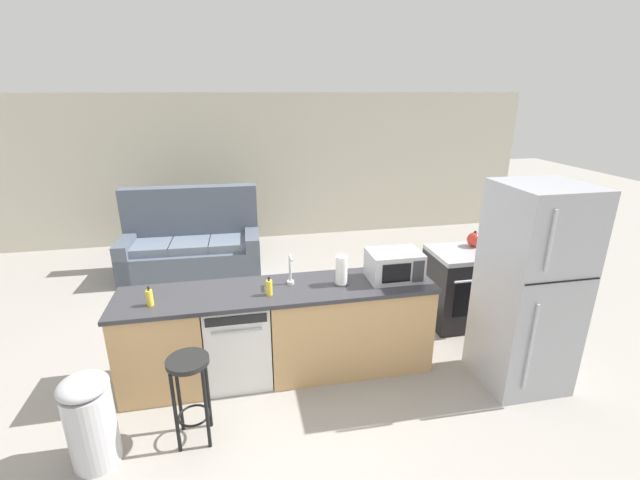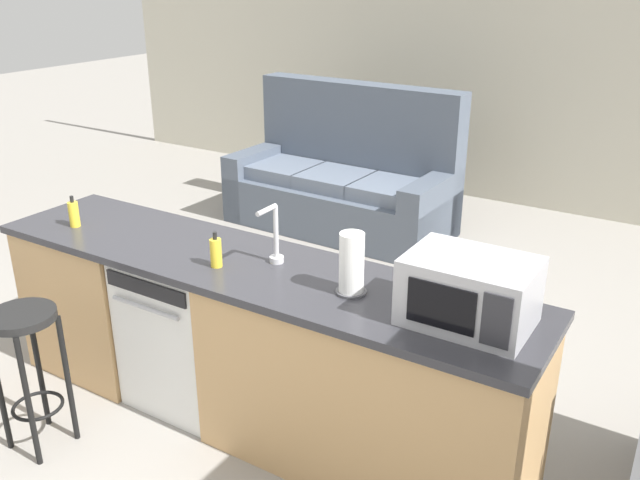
{
  "view_description": "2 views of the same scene",
  "coord_description": "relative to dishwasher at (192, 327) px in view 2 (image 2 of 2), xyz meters",
  "views": [
    {
      "loc": [
        -0.18,
        -3.58,
        2.63
      ],
      "look_at": [
        0.66,
        0.62,
        1.13
      ],
      "focal_mm": 24.0,
      "sensor_mm": 36.0,
      "label": 1
    },
    {
      "loc": [
        2.04,
        -2.36,
        2.24
      ],
      "look_at": [
        0.36,
        0.33,
        0.95
      ],
      "focal_mm": 38.0,
      "sensor_mm": 36.0,
      "label": 2
    }
  ],
  "objects": [
    {
      "name": "dish_soap_bottle",
      "position": [
        -0.71,
        -0.11,
        0.55
      ],
      "size": [
        0.06,
        0.06,
        0.18
      ],
      "color": "yellow",
      "rests_on": "kitchen_counter"
    },
    {
      "name": "bar_stool",
      "position": [
        -0.37,
        -0.73,
        0.11
      ],
      "size": [
        0.32,
        0.32,
        0.74
      ],
      "color": "black",
      "rests_on": "ground_plane"
    },
    {
      "name": "paper_towel_roll",
      "position": [
        0.99,
        -0.02,
        0.62
      ],
      "size": [
        0.14,
        0.14,
        0.28
      ],
      "color": "#4C4C51",
      "rests_on": "kitchen_counter"
    },
    {
      "name": "dishwasher",
      "position": [
        0.0,
        0.0,
        0.0
      ],
      "size": [
        0.58,
        0.61,
        0.84
      ],
      "color": "white",
      "rests_on": "ground_plane"
    },
    {
      "name": "sink_faucet",
      "position": [
        0.52,
        0.07,
        0.61
      ],
      "size": [
        0.07,
        0.18,
        0.3
      ],
      "color": "silver",
      "rests_on": "kitchen_counter"
    },
    {
      "name": "wall_back",
      "position": [
        0.55,
        4.2,
        0.88
      ],
      "size": [
        10.0,
        0.06,
        2.6
      ],
      "color": "beige",
      "rests_on": "ground_plane"
    },
    {
      "name": "ground_plane",
      "position": [
        0.25,
        0.0,
        -0.42
      ],
      "size": [
        24.0,
        24.0,
        0.0
      ],
      "primitive_type": "plane",
      "color": "gray"
    },
    {
      "name": "soap_bottle",
      "position": [
        0.3,
        -0.11,
        0.55
      ],
      "size": [
        0.06,
        0.06,
        0.18
      ],
      "color": "yellow",
      "rests_on": "kitchen_counter"
    },
    {
      "name": "kitchen_counter",
      "position": [
        0.49,
        0.0,
        -0.0
      ],
      "size": [
        2.94,
        0.66,
        0.9
      ],
      "color": "tan",
      "rests_on": "ground_plane"
    },
    {
      "name": "microwave",
      "position": [
        1.52,
        -0.0,
        0.62
      ],
      "size": [
        0.5,
        0.37,
        0.28
      ],
      "color": "#B7B7BC",
      "rests_on": "kitchen_counter"
    },
    {
      "name": "couch",
      "position": [
        -0.63,
        2.77,
        -0.03
      ],
      "size": [
        2.02,
        0.96,
        1.27
      ],
      "color": "#515B6B",
      "rests_on": "ground_plane"
    }
  ]
}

